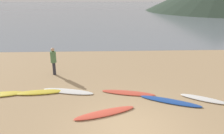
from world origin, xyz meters
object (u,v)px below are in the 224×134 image
surfboard_2 (40,92)px  surfboard_4 (105,113)px  surfboard_1 (1,94)px  surfboard_3 (68,91)px  surfboard_6 (170,101)px  person_0 (53,59)px  surfboard_5 (128,93)px  surfboard_7 (203,99)px

surfboard_2 → surfboard_4: bearing=-40.4°
surfboard_1 → surfboard_2: surfboard_2 is taller
surfboard_3 → surfboard_6: same height
surfboard_3 → person_0: person_0 is taller
surfboard_4 → surfboard_6: (2.87, 0.89, -0.00)m
surfboard_4 → surfboard_6: 3.00m
surfboard_2 → surfboard_6: (5.93, -1.19, -0.01)m
surfboard_5 → person_0: (-4.01, 2.78, 0.91)m
surfboard_5 → surfboard_6: surfboard_6 is taller
surfboard_3 → surfboard_7: 6.27m
surfboard_1 → person_0: (1.94, 2.70, 0.90)m
surfboard_3 → surfboard_4: bearing=-35.4°
surfboard_1 → person_0: bearing=45.0°
person_0 → surfboard_1: bearing=-30.3°
surfboard_1 → surfboard_2: 1.76m
surfboard_5 → surfboard_2: bearing=-169.0°
surfboard_3 → surfboard_1: bearing=-160.8°
surfboard_2 → surfboard_3: 1.31m
surfboard_6 → surfboard_1: bearing=-161.7°
surfboard_7 → person_0: 8.19m
surfboard_3 → surfboard_5: (2.87, -0.30, -0.00)m
surfboard_3 → surfboard_7: size_ratio=1.26×
surfboard_2 → surfboard_4: (3.06, -2.08, -0.00)m
surfboard_1 → surfboard_2: size_ratio=0.82×
surfboard_7 → person_0: (-7.30, 3.59, 0.90)m
surfboard_5 → person_0: 4.96m
surfboard_3 → person_0: size_ratio=1.59×
surfboard_6 → surfboard_2: bearing=-165.3°
person_0 → surfboard_2: bearing=1.3°
surfboard_2 → surfboard_3: size_ratio=0.96×
surfboard_2 → surfboard_3: surfboard_2 is taller
surfboard_1 → surfboard_6: 7.76m
surfboard_2 → surfboard_3: bearing=-3.7°
surfboard_1 → surfboard_4: size_ratio=0.78×
surfboard_2 → surfboard_7: surfboard_2 is taller
surfboard_6 → surfboard_7: surfboard_7 is taller
surfboard_6 → person_0: person_0 is taller
surfboard_3 → surfboard_2: bearing=-162.2°
surfboard_5 → surfboard_7: surfboard_7 is taller
surfboard_5 → surfboard_7: bearing=0.6°
surfboard_1 → surfboard_3: size_ratio=0.78×
surfboard_5 → surfboard_4: bearing=-107.2°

